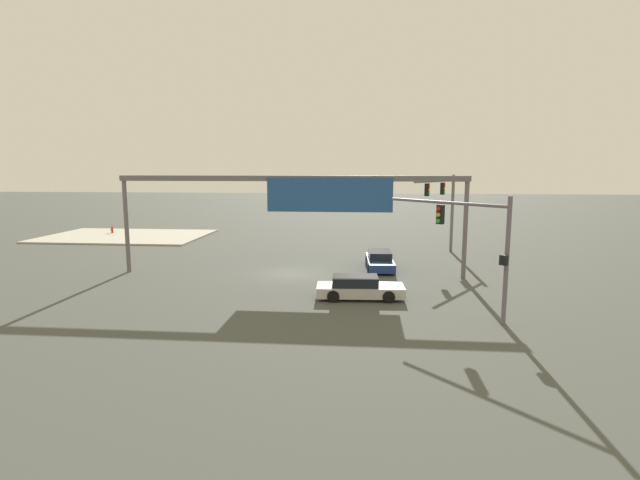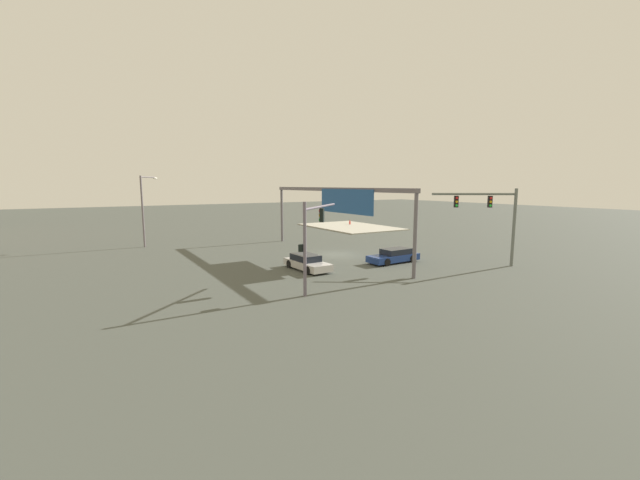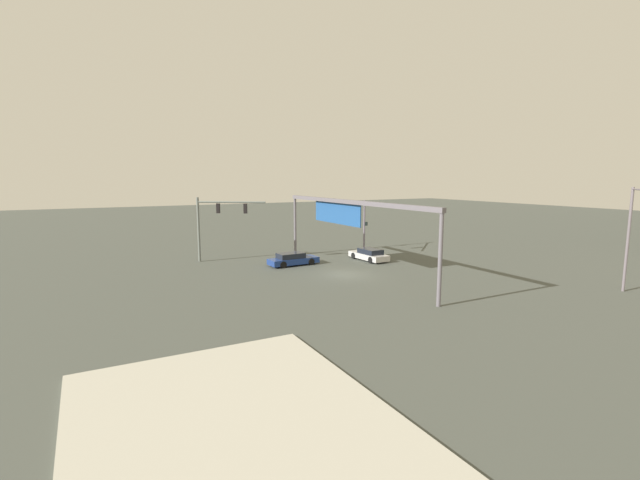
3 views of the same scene
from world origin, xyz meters
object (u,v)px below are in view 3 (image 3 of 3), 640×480
object	(u,v)px
streetlamp_curved_arm	(630,231)
sedan_car_waiting_far	(369,255)
traffic_signal_opposite_side	(215,217)
sedan_car_approaching	(293,259)
traffic_signal_near_corner	(361,217)

from	to	relation	value
streetlamp_curved_arm	sedan_car_waiting_far	distance (m)	21.75
traffic_signal_opposite_side	sedan_car_waiting_far	world-z (taller)	traffic_signal_opposite_side
sedan_car_approaching	traffic_signal_near_corner	bearing A→B (deg)	18.24
traffic_signal_near_corner	sedan_car_waiting_far	xyz separation A→B (m)	(5.30, -2.49, -3.33)
traffic_signal_near_corner	sedan_car_approaching	bearing A→B (deg)	-21.86
traffic_signal_opposite_side	sedan_car_waiting_far	distance (m)	15.81
traffic_signal_near_corner	sedan_car_waiting_far	bearing A→B (deg)	22.13
traffic_signal_near_corner	traffic_signal_opposite_side	world-z (taller)	traffic_signal_opposite_side
traffic_signal_near_corner	sedan_car_approaching	xyz separation A→B (m)	(3.96, -10.38, -3.33)
traffic_signal_near_corner	traffic_signal_opposite_side	distance (m)	16.40
traffic_signal_near_corner	streetlamp_curved_arm	world-z (taller)	streetlamp_curved_arm
sedan_car_approaching	sedan_car_waiting_far	world-z (taller)	same
sedan_car_waiting_far	streetlamp_curved_arm	bearing A→B (deg)	-157.23
traffic_signal_opposite_side	streetlamp_curved_arm	size ratio (longest dim) A/B	0.84
sedan_car_approaching	streetlamp_curved_arm	bearing A→B (deg)	-52.80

